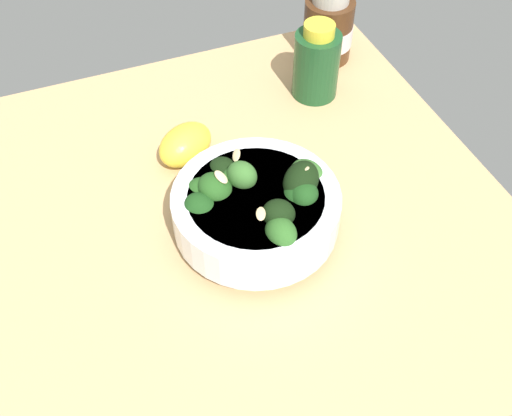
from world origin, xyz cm
name	(u,v)px	position (x,y,z in cm)	size (l,w,h in cm)	color
ground_plane	(232,222)	(0.00, 0.00, -1.75)	(64.95, 64.95, 3.50)	tan
bowl_of_broccoli	(257,206)	(1.87, -3.55, 4.15)	(18.67, 18.53, 9.01)	white
lemon_wedge	(185,144)	(-2.08, 10.83, 2.38)	(7.65, 5.34, 4.76)	yellow
bottle_tall	(328,28)	(24.24, 24.51, 4.81)	(7.39, 7.39, 11.10)	#472814
bottle_short	(316,63)	(18.80, 17.04, 5.05)	(6.34, 6.34, 10.98)	#194723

